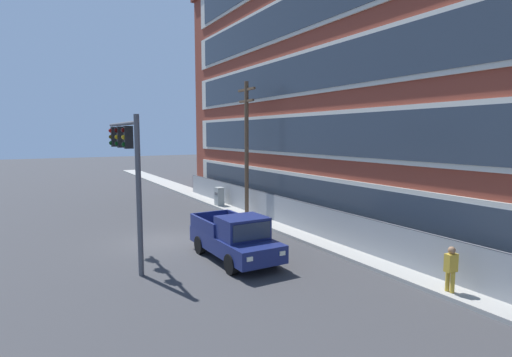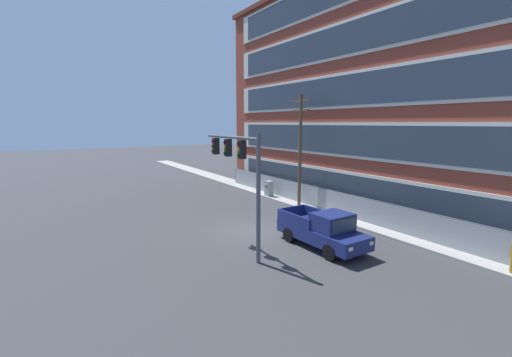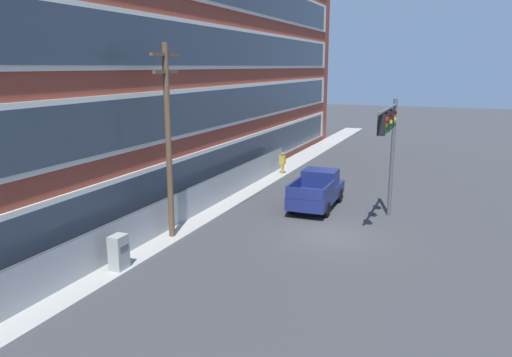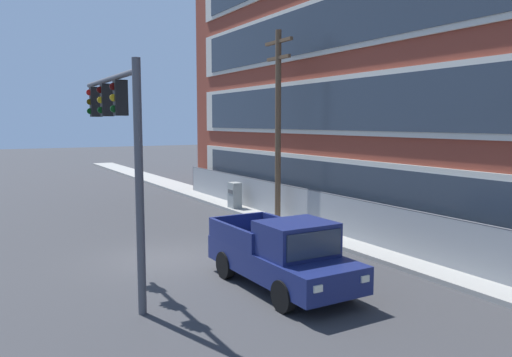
{
  "view_description": "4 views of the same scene",
  "coord_description": "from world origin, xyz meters",
  "px_view_note": "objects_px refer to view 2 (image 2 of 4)",
  "views": [
    {
      "loc": [
        19.22,
        -5.52,
        5.33
      ],
      "look_at": [
        2.86,
        3.72,
        3.23
      ],
      "focal_mm": 28.0,
      "sensor_mm": 36.0,
      "label": 1
    },
    {
      "loc": [
        17.13,
        -10.27,
        6.46
      ],
      "look_at": [
        -1.63,
        1.51,
        2.86
      ],
      "focal_mm": 24.0,
      "sensor_mm": 36.0,
      "label": 2
    },
    {
      "loc": [
        -21.43,
        -5.18,
        7.63
      ],
      "look_at": [
        -0.73,
        3.31,
        2.58
      ],
      "focal_mm": 35.0,
      "sensor_mm": 36.0,
      "label": 3
    },
    {
      "loc": [
        15.74,
        -5.47,
        4.58
      ],
      "look_at": [
        0.9,
        2.99,
        2.66
      ],
      "focal_mm": 35.0,
      "sensor_mm": 36.0,
      "label": 4
    }
  ],
  "objects_px": {
    "traffic_signal_mast": "(240,165)",
    "pickup_truck_navy": "(323,230)",
    "electrical_cabinet": "(269,189)",
    "utility_pole_near_corner": "(300,147)"
  },
  "relations": [
    {
      "from": "traffic_signal_mast",
      "to": "electrical_cabinet",
      "type": "height_order",
      "value": "traffic_signal_mast"
    },
    {
      "from": "traffic_signal_mast",
      "to": "utility_pole_near_corner",
      "type": "relative_size",
      "value": 0.7
    },
    {
      "from": "electrical_cabinet",
      "to": "utility_pole_near_corner",
      "type": "bearing_deg",
      "value": 2.15
    },
    {
      "from": "electrical_cabinet",
      "to": "traffic_signal_mast",
      "type": "bearing_deg",
      "value": -40.68
    },
    {
      "from": "traffic_signal_mast",
      "to": "electrical_cabinet",
      "type": "bearing_deg",
      "value": 139.32
    },
    {
      "from": "traffic_signal_mast",
      "to": "electrical_cabinet",
      "type": "relative_size",
      "value": 4.09
    },
    {
      "from": "utility_pole_near_corner",
      "to": "electrical_cabinet",
      "type": "xyz_separation_m",
      "value": [
        -3.96,
        -0.15,
        -3.95
      ]
    },
    {
      "from": "traffic_signal_mast",
      "to": "pickup_truck_navy",
      "type": "height_order",
      "value": "traffic_signal_mast"
    },
    {
      "from": "electrical_cabinet",
      "to": "pickup_truck_navy",
      "type": "bearing_deg",
      "value": -21.07
    },
    {
      "from": "pickup_truck_navy",
      "to": "utility_pole_near_corner",
      "type": "distance_m",
      "value": 9.67
    }
  ]
}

